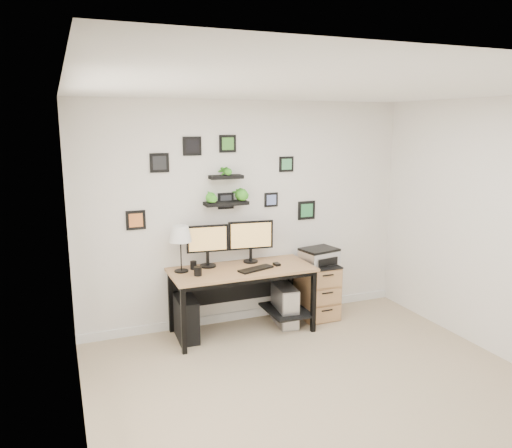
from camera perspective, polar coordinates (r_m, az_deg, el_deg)
name	(u,v)px	position (r m, az deg, el deg)	size (l,w,h in m)	color
room	(249,314)	(6.20, -0.83, -10.23)	(4.00, 4.00, 4.00)	#C1AB8A
desk	(244,278)	(5.67, -1.40, -6.17)	(1.60, 0.70, 0.75)	tan
monitor_left	(208,243)	(5.60, -5.56, -2.13)	(0.47, 0.20, 0.48)	black
monitor_right	(251,238)	(5.75, -0.60, -1.60)	(0.53, 0.19, 0.49)	black
keyboard	(256,269)	(5.53, -0.02, -5.16)	(0.42, 0.13, 0.02)	black
mouse	(277,264)	(5.70, 2.39, -4.61)	(0.06, 0.09, 0.03)	black
table_lamp	(180,235)	(5.43, -8.64, -1.25)	(0.25, 0.25, 0.51)	black
mug	(198,271)	(5.36, -6.66, -5.37)	(0.09, 0.09, 0.10)	black
pen_cup	(193,265)	(5.58, -7.17, -4.70)	(0.07, 0.07, 0.09)	black
pc_tower_black	(186,318)	(5.64, -7.99, -10.62)	(0.21, 0.47, 0.47)	black
pc_tower_grey	(285,305)	(5.97, 3.32, -9.25)	(0.26, 0.49, 0.47)	gray
file_cabinet	(317,290)	(6.20, 6.94, -7.52)	(0.43, 0.53, 0.67)	tan
printer	(319,256)	(6.08, 7.23, -3.66)	(0.47, 0.40, 0.19)	silver
wall_decor	(227,186)	(5.65, -3.35, 4.41)	(2.29, 0.18, 1.04)	black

